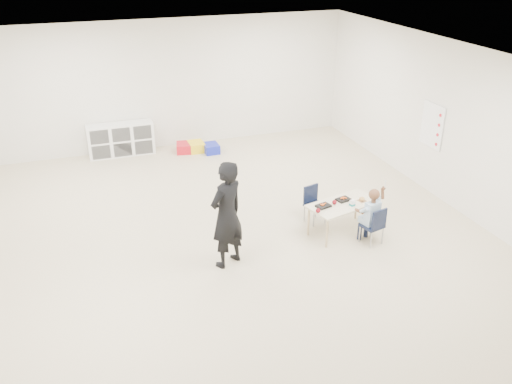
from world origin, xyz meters
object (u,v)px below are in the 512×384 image
object	(u,v)px
table	(342,217)
chair_near	(372,225)
child	(373,215)
cubby_shelf	(121,139)
adult	(227,215)

from	to	relation	value
table	chair_near	bearing A→B (deg)	-73.48
child	cubby_shelf	bearing A→B (deg)	107.93
chair_near	adult	world-z (taller)	adult
chair_near	child	bearing A→B (deg)	0.00
table	cubby_shelf	bearing A→B (deg)	108.07
chair_near	child	distance (m)	0.18
cubby_shelf	adult	xyz separation A→B (m)	(0.93, -4.93, 0.45)
child	adult	xyz separation A→B (m)	(-2.27, 0.19, 0.31)
table	child	xyz separation A→B (m)	(0.27, -0.45, 0.23)
child	cubby_shelf	world-z (taller)	child
cubby_shelf	adult	distance (m)	5.04
table	cubby_shelf	distance (m)	5.51
table	adult	bearing A→B (deg)	173.57
cubby_shelf	adult	bearing A→B (deg)	-79.36
table	child	size ratio (longest dim) A/B	1.26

